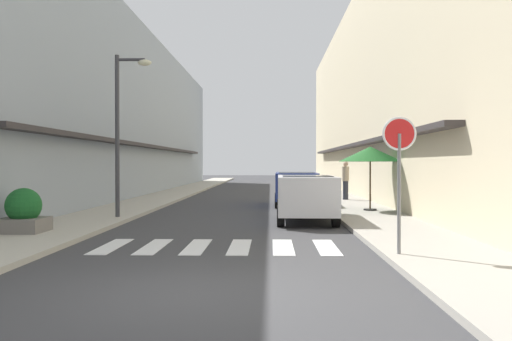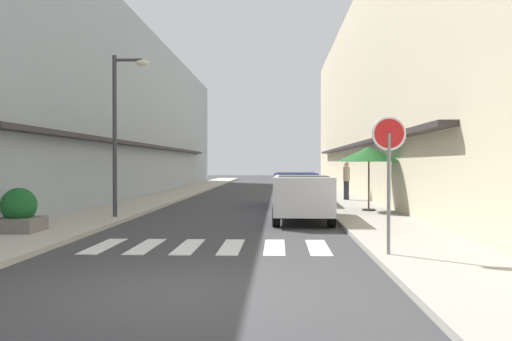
% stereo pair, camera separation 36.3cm
% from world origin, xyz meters
% --- Properties ---
extents(ground_plane, '(112.76, 112.76, 0.00)m').
position_xyz_m(ground_plane, '(0.00, 20.50, 0.00)').
color(ground_plane, '#38383A').
extents(sidewalk_left, '(2.46, 71.76, 0.12)m').
position_xyz_m(sidewalk_left, '(-4.54, 20.50, 0.06)').
color(sidewalk_left, '#ADA899').
rests_on(sidewalk_left, ground_plane).
extents(sidewalk_right, '(2.46, 71.76, 0.12)m').
position_xyz_m(sidewalk_right, '(4.54, 20.50, 0.06)').
color(sidewalk_right, '#9E998E').
rests_on(sidewalk_right, ground_plane).
extents(building_row_left, '(5.50, 48.13, 9.49)m').
position_xyz_m(building_row_left, '(-8.27, 22.06, 4.75)').
color(building_row_left, '#939EA8').
rests_on(building_row_left, ground_plane).
extents(building_row_right, '(5.50, 48.13, 11.22)m').
position_xyz_m(building_row_right, '(8.27, 22.06, 5.61)').
color(building_row_right, beige).
rests_on(building_row_right, ground_plane).
extents(crosswalk, '(5.20, 2.20, 0.01)m').
position_xyz_m(crosswalk, '(-0.00, 4.13, 0.01)').
color(crosswalk, silver).
rests_on(crosswalk, ground_plane).
extents(parked_car_near, '(1.86, 3.96, 1.47)m').
position_xyz_m(parked_car_near, '(2.26, 9.12, 0.92)').
color(parked_car_near, silver).
rests_on(parked_car_near, ground_plane).
extents(parked_car_mid, '(1.88, 4.44, 1.47)m').
position_xyz_m(parked_car_mid, '(2.26, 15.60, 0.92)').
color(parked_car_mid, navy).
rests_on(parked_car_mid, ground_plane).
extents(round_street_sign, '(0.65, 0.07, 2.61)m').
position_xyz_m(round_street_sign, '(3.60, 2.67, 2.12)').
color(round_street_sign, slate).
rests_on(round_street_sign, sidewalk_right).
extents(street_lamp, '(1.19, 0.28, 5.22)m').
position_xyz_m(street_lamp, '(-3.61, 9.47, 3.32)').
color(street_lamp, '#38383D').
rests_on(street_lamp, sidewalk_left).
extents(cafe_umbrella, '(2.33, 2.33, 2.35)m').
position_xyz_m(cafe_umbrella, '(4.81, 12.03, 2.18)').
color(cafe_umbrella, '#262626').
rests_on(cafe_umbrella, sidewalk_right).
extents(planter_corner, '(1.06, 1.06, 1.11)m').
position_xyz_m(planter_corner, '(-5.05, 5.63, 0.61)').
color(planter_corner, slate).
rests_on(planter_corner, sidewalk_left).
extents(pedestrian_walking_near, '(0.34, 0.34, 1.83)m').
position_xyz_m(pedestrian_walking_near, '(4.74, 17.87, 1.09)').
color(pedestrian_walking_near, '#282B33').
rests_on(pedestrian_walking_near, sidewalk_right).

